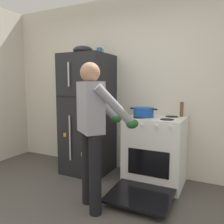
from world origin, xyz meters
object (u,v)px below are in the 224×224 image
(mixing_bowl, at_px, (83,50))
(person_cook, at_px, (94,123))
(refrigerator, at_px, (88,114))
(coffee_mug, at_px, (100,51))
(stove_range, at_px, (155,152))
(red_pot, at_px, (144,112))
(pepper_mill, at_px, (182,109))

(mixing_bowl, bearing_deg, person_cook, -51.39)
(refrigerator, distance_m, coffee_mug, 0.98)
(stove_range, height_order, mixing_bowl, mixing_bowl)
(mixing_bowl, bearing_deg, red_pot, -2.87)
(coffee_mug, relative_size, mixing_bowl, 0.37)
(refrigerator, relative_size, red_pot, 4.85)
(refrigerator, bearing_deg, person_cook, -54.57)
(refrigerator, bearing_deg, red_pot, -3.10)
(refrigerator, height_order, person_cook, refrigerator)
(stove_range, xyz_separation_m, red_pot, (-0.16, -0.03, 0.54))
(refrigerator, height_order, mixing_bowl, mixing_bowl)
(stove_range, xyz_separation_m, mixing_bowl, (-1.16, 0.02, 1.43))
(coffee_mug, height_order, mixing_bowl, mixing_bowl)
(stove_range, bearing_deg, refrigerator, 179.05)
(person_cook, bearing_deg, refrigerator, 125.43)
(refrigerator, height_order, coffee_mug, coffee_mug)
(red_pot, height_order, coffee_mug, coffee_mug)
(coffee_mug, xyz_separation_m, pepper_mill, (1.20, 0.15, -0.83))
(refrigerator, distance_m, pepper_mill, 1.40)
(refrigerator, distance_m, red_pot, 0.92)
(person_cook, height_order, mixing_bowl, mixing_bowl)
(person_cook, height_order, pepper_mill, person_cook)
(stove_range, distance_m, pepper_mill, 0.69)
(pepper_mill, bearing_deg, person_cook, -123.08)
(stove_range, xyz_separation_m, pepper_mill, (0.30, 0.22, 0.58))
(refrigerator, relative_size, pepper_mill, 9.20)
(refrigerator, bearing_deg, coffee_mug, 15.40)
(red_pot, relative_size, mixing_bowl, 1.25)
(stove_range, bearing_deg, mixing_bowl, 179.10)
(coffee_mug, bearing_deg, mixing_bowl, -169.22)
(person_cook, bearing_deg, red_pot, 72.87)
(stove_range, relative_size, person_cook, 0.77)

